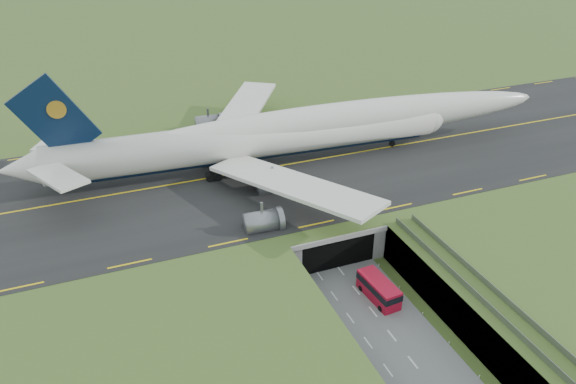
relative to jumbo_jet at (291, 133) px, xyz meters
name	(u,v)px	position (x,y,z in m)	size (l,w,h in m)	color
ground	(363,300)	(-2.75, -34.44, -11.75)	(900.00, 900.00, 0.00)	#466026
airfield_deck	(364,283)	(-2.75, -34.44, -8.75)	(800.00, 800.00, 6.00)	gray
trench_road	(390,334)	(-2.75, -41.94, -11.65)	(12.00, 75.00, 0.20)	slate
taxiway	(280,166)	(-2.75, -1.44, -5.66)	(800.00, 44.00, 0.18)	black
tunnel_portal	(315,222)	(-2.75, -17.73, -8.42)	(17.00, 22.30, 6.00)	gray
guideway	(528,341)	(8.25, -53.55, -6.43)	(3.00, 53.00, 7.05)	#A8A8A3
jumbo_jet	(291,133)	(0.00, 0.00, 0.00)	(102.44, 64.36, 21.32)	silver
shuttle_tram	(379,289)	(-0.61, -35.02, -10.08)	(3.43, 7.66, 3.04)	red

